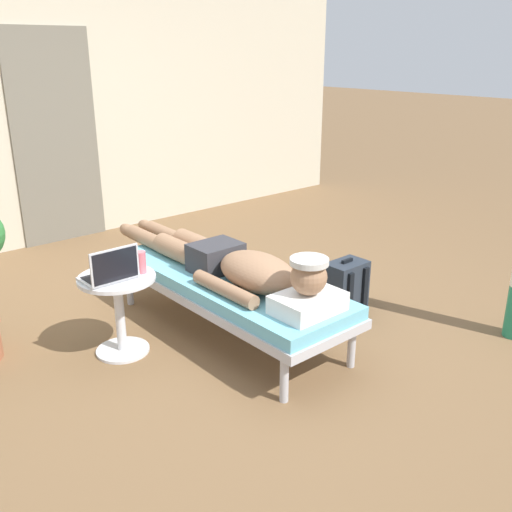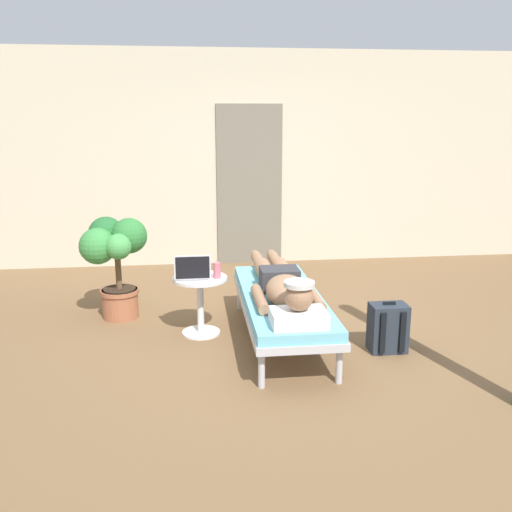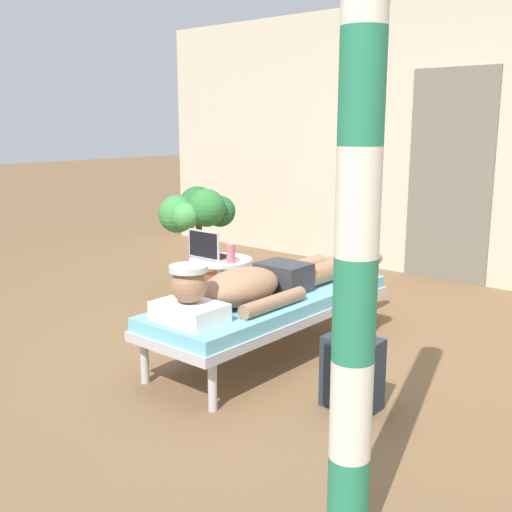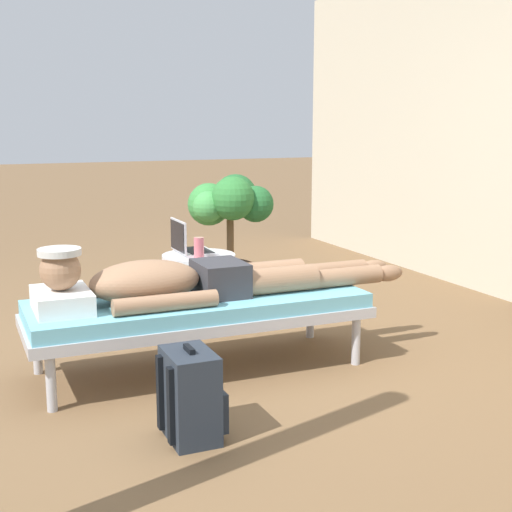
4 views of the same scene
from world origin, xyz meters
TOP-DOWN VIEW (x-y plane):
  - ground_plane at (0.00, 0.00)m, footprint 40.00×40.00m
  - house_wall_back at (0.04, 2.79)m, footprint 7.60×0.20m
  - house_door_panel at (0.06, 2.68)m, footprint 0.84×0.03m
  - lounge_chair at (0.04, -0.01)m, footprint 0.67×1.90m
  - person_reclining at (0.04, -0.08)m, footprint 0.53×2.17m
  - side_table at (-0.64, 0.22)m, footprint 0.48×0.48m
  - laptop at (-0.70, 0.17)m, footprint 0.31×0.24m
  - drink_glass at (-0.49, 0.18)m, footprint 0.06×0.06m
  - backpack at (0.88, -0.33)m, footprint 0.30×0.26m

SIDE VIEW (x-z plane):
  - ground_plane at x=0.00m, z-range 0.00..0.00m
  - backpack at x=0.88m, z-range -0.02..0.41m
  - lounge_chair at x=0.04m, z-range 0.14..0.56m
  - side_table at x=-0.64m, z-range 0.09..0.62m
  - person_reclining at x=0.04m, z-range 0.36..0.68m
  - laptop at x=-0.70m, z-range 0.47..0.69m
  - drink_glass at x=-0.49m, z-range 0.52..0.66m
  - house_door_panel at x=0.06m, z-range 0.00..2.04m
  - house_wall_back at x=0.04m, z-range 0.00..2.70m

